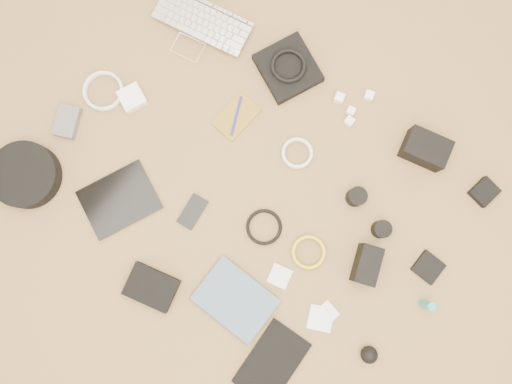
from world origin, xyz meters
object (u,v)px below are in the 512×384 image
Objects in this scene: headphone_case at (26,175)px; paperback at (218,322)px; dslr_camera at (426,149)px; phone at (193,212)px; tablet at (119,200)px; laptop at (196,34)px.

headphone_case reaches higher than paperback.
phone is at bearing -140.80° from dslr_camera.
phone is at bearing 52.85° from tablet.
dslr_camera is 0.79m from phone.
paperback is (0.79, 0.00, -0.02)m from headphone_case.
paperback is (0.65, -0.72, -0.00)m from laptop.
laptop is 1.41× the size of tablet.
laptop reaches higher than phone.
dslr_camera is 1.02m from tablet.
dslr_camera is 0.60× the size of tablet.
headphone_case is at bearing -161.54° from phone.
paperback is at bearing -45.38° from phone.
laptop is at bearing 128.51° from tablet.
dslr_camera is at bearing 45.57° from phone.
headphone_case reaches higher than phone.
headphone_case is at bearing -111.82° from laptop.
phone is 0.56m from headphone_case.
dslr_camera reaches higher than laptop.
dslr_camera is 1.27× the size of phone.
tablet is (0.15, -0.61, -0.01)m from laptop.
headphone_case is 0.79m from paperback.
tablet is 2.12× the size of phone.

